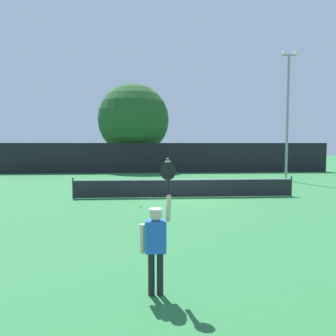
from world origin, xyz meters
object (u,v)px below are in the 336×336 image
(player_receiving, at_px, (168,165))
(light_pole, at_px, (288,109))
(parked_car_near, at_px, (219,161))
(player_serving, at_px, (156,238))
(large_tree, at_px, (133,120))
(tennis_ball, at_px, (141,207))

(player_receiving, height_order, light_pole, light_pole)
(player_receiving, height_order, parked_car_near, parked_car_near)
(player_serving, height_order, player_receiving, player_serving)
(player_receiving, height_order, large_tree, large_tree)
(light_pole, relative_size, parked_car_near, 2.16)
(tennis_ball, relative_size, parked_car_near, 0.02)
(player_receiving, relative_size, light_pole, 0.17)
(tennis_ball, distance_m, light_pole, 15.42)
(tennis_ball, distance_m, parked_car_near, 26.54)
(light_pole, bearing_deg, player_serving, -119.58)
(player_receiving, xyz_separation_m, large_tree, (-3.08, 7.64, 4.33))
(player_serving, xyz_separation_m, parked_car_near, (8.66, 33.42, -0.29))
(player_serving, distance_m, light_pole, 21.36)
(light_pole, relative_size, large_tree, 1.05)
(player_receiving, xyz_separation_m, parked_car_near, (6.94, 11.54, -0.19))
(parked_car_near, bearing_deg, light_pole, -90.38)
(player_serving, relative_size, parked_car_near, 0.56)
(player_serving, height_order, parked_car_near, player_serving)
(player_serving, relative_size, light_pole, 0.26)
(tennis_ball, xyz_separation_m, large_tree, (-0.98, 21.04, 5.26))
(tennis_ball, distance_m, large_tree, 21.71)
(tennis_ball, xyz_separation_m, light_pole, (10.72, 9.73, 5.30))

